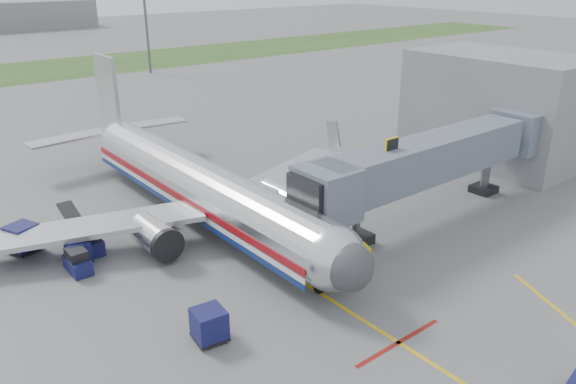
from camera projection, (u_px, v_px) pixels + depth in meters
ground at (343, 307)px, 30.90m from camera, size 400.00×400.00×0.00m
apron_markings at (456, 379)px, 25.54m from camera, size 21.52×50.00×0.01m
airliner at (199, 185)px, 40.95m from camera, size 32.10×35.67×10.25m
jet_bridge at (426, 161)px, 40.33m from camera, size 25.30×4.00×6.90m
terminal at (498, 107)px, 53.71m from camera, size 10.00×16.00×10.00m
light_mast_right at (145, 9)px, 95.69m from camera, size 2.00×0.44×20.40m
baggage_tug at (78, 262)px, 34.28m from camera, size 1.16×2.19×1.52m
baggage_cart_a at (209, 325)px, 27.92m from camera, size 1.76×1.76×1.71m
baggage_cart_b at (78, 252)px, 35.32m from camera, size 1.52×1.52×1.53m
baggage_cart_c at (22, 238)px, 36.70m from camera, size 2.26×2.26×1.87m
belt_loader at (82, 240)px, 37.28m from camera, size 1.61×4.94×2.41m
ground_power_cart at (356, 256)px, 35.17m from camera, size 1.82×1.51×1.24m
ramp_worker at (88, 250)px, 35.63m from camera, size 0.65×0.57×1.50m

